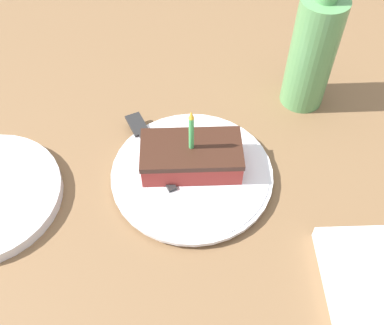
# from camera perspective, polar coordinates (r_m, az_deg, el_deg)

# --- Properties ---
(ground_plane) EXTENTS (2.40, 2.40, 0.04)m
(ground_plane) POSITION_cam_1_polar(r_m,az_deg,el_deg) (0.69, 2.24, -0.95)
(ground_plane) COLOR brown
(ground_plane) RESTS_ON ground
(plate) EXTENTS (0.23, 0.23, 0.02)m
(plate) POSITION_cam_1_polar(r_m,az_deg,el_deg) (0.65, -0.00, -1.50)
(plate) COLOR silver
(plate) RESTS_ON ground_plane
(cake_slice) EXTENTS (0.07, 0.14, 0.11)m
(cake_slice) POSITION_cam_1_polar(r_m,az_deg,el_deg) (0.63, -0.08, 0.80)
(cake_slice) COLOR #99332D
(cake_slice) RESTS_ON plate
(fork) EXTENTS (0.15, 0.08, 0.00)m
(fork) POSITION_cam_1_polar(r_m,az_deg,el_deg) (0.68, -5.62, 2.33)
(fork) COLOR #262626
(fork) RESTS_ON plate
(bottle) EXTENTS (0.07, 0.07, 0.25)m
(bottle) POSITION_cam_1_polar(r_m,az_deg,el_deg) (0.72, 15.12, 13.65)
(bottle) COLOR #599959
(bottle) RESTS_ON ground_plane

